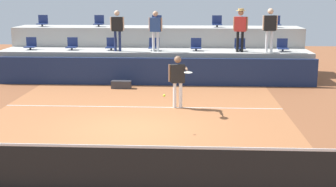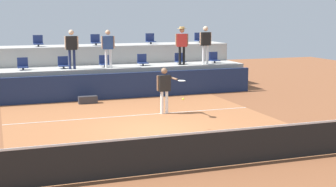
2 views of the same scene
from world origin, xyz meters
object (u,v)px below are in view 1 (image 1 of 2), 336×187
(stadium_chair_lower_far_left, at_px, (31,44))
(stadium_chair_lower_right, at_px, (240,46))
(stadium_chair_lower_mid_left, at_px, (111,45))
(stadium_chair_upper_right, at_px, (217,22))
(stadium_chair_lower_center, at_px, (154,45))
(spectator_leaning_on_rail, at_px, (270,26))
(stadium_chair_upper_far_right, at_px, (275,22))
(stadium_chair_lower_mid_right, at_px, (196,45))
(stadium_chair_lower_far_right, at_px, (283,46))
(stadium_chair_lower_left, at_px, (72,45))
(stadium_chair_upper_center, at_px, (157,22))
(equipment_bag, at_px, (121,85))
(tennis_ball, at_px, (164,96))
(stadium_chair_upper_far_left, at_px, (43,22))
(spectator_in_grey, at_px, (155,27))
(spectator_with_hat, at_px, (240,25))
(stadium_chair_upper_left, at_px, (99,22))
(spectator_in_white, at_px, (117,27))
(tennis_player, at_px, (178,77))

(stadium_chair_lower_far_left, relative_size, stadium_chair_lower_right, 1.00)
(stadium_chair_lower_mid_left, bearing_deg, stadium_chair_upper_right, 21.70)
(stadium_chair_lower_right, bearing_deg, stadium_chair_lower_far_left, 180.00)
(stadium_chair_lower_center, height_order, spectator_leaning_on_rail, spectator_leaning_on_rail)
(stadium_chair_lower_center, height_order, stadium_chair_upper_far_right, stadium_chair_upper_far_right)
(stadium_chair_lower_mid_right, distance_m, stadium_chair_lower_far_right, 3.58)
(stadium_chair_lower_left, height_order, stadium_chair_upper_center, stadium_chair_upper_center)
(stadium_chair_lower_center, xyz_separation_m, stadium_chair_upper_right, (2.71, 1.80, 0.85))
(stadium_chair_lower_mid_right, relative_size, equipment_bag, 0.68)
(stadium_chair_lower_left, distance_m, stadium_chair_upper_right, 6.52)
(stadium_chair_lower_left, xyz_separation_m, stadium_chair_upper_right, (6.21, 1.80, 0.85))
(stadium_chair_lower_mid_left, distance_m, tennis_ball, 7.94)
(stadium_chair_lower_far_right, height_order, stadium_chair_upper_far_left, stadium_chair_upper_far_left)
(stadium_chair_lower_mid_left, distance_m, spectator_in_grey, 2.09)
(stadium_chair_lower_far_left, xyz_separation_m, stadium_chair_lower_right, (8.87, 0.00, 0.00))
(spectator_in_grey, xyz_separation_m, spectator_with_hat, (3.45, -0.00, 0.09))
(stadium_chair_upper_center, relative_size, spectator_leaning_on_rail, 0.29)
(stadium_chair_lower_mid_right, distance_m, stadium_chair_upper_right, 2.21)
(equipment_bag, bearing_deg, stadium_chair_upper_left, 112.60)
(spectator_in_grey, bearing_deg, spectator_with_hat, -0.00)
(stadium_chair_lower_mid_right, distance_m, stadium_chair_upper_far_left, 7.35)
(stadium_chair_lower_left, xyz_separation_m, stadium_chair_lower_mid_left, (1.69, 0.00, 0.00))
(equipment_bag, bearing_deg, stadium_chair_lower_mid_right, 33.73)
(stadium_chair_lower_mid_left, bearing_deg, stadium_chair_lower_right, 0.00)
(spectator_in_white, distance_m, tennis_ball, 7.56)
(tennis_player, bearing_deg, stadium_chair_lower_far_right, 49.40)
(stadium_chair_upper_left, bearing_deg, stadium_chair_upper_far_left, 180.00)
(stadium_chair_lower_far_left, xyz_separation_m, stadium_chair_upper_left, (2.60, 1.80, 0.85))
(stadium_chair_upper_far_left, xyz_separation_m, stadium_chair_upper_right, (8.02, 0.00, 0.00))
(stadium_chair_upper_far_left, bearing_deg, stadium_chair_lower_mid_right, -14.28)
(stadium_chair_upper_left, relative_size, tennis_ball, 7.65)
(stadium_chair_upper_far_left, bearing_deg, stadium_chair_upper_left, 0.00)
(stadium_chair_lower_right, xyz_separation_m, tennis_ball, (-2.72, -7.46, -0.47))
(stadium_chair_upper_center, bearing_deg, spectator_in_white, -123.75)
(stadium_chair_upper_far_left, distance_m, stadium_chair_upper_right, 8.02)
(stadium_chair_lower_mid_right, xyz_separation_m, equipment_bag, (-2.89, -1.93, -1.31))
(stadium_chair_lower_far_right, bearing_deg, spectator_leaning_on_rail, -148.38)
(stadium_chair_lower_left, bearing_deg, spectator_with_hat, -3.12)
(stadium_chair_upper_left, bearing_deg, stadium_chair_upper_far_right, 0.00)
(spectator_in_white, distance_m, spectator_with_hat, 5.03)
(stadium_chair_lower_mid_left, distance_m, stadium_chair_lower_mid_right, 3.58)
(spectator_in_grey, relative_size, tennis_ball, 24.26)
(stadium_chair_lower_mid_left, xyz_separation_m, stadium_chair_upper_center, (1.79, 1.80, 0.85))
(stadium_chair_upper_right, relative_size, spectator_in_grey, 0.32)
(stadium_chair_lower_far_right, xyz_separation_m, stadium_chair_upper_left, (-8.03, 1.80, 0.85))
(stadium_chair_lower_center, xyz_separation_m, stadium_chair_lower_mid_right, (1.76, 0.00, 0.00))
(stadium_chair_upper_far_right, bearing_deg, spectator_with_hat, -129.29)
(stadium_chair_lower_left, xyz_separation_m, stadium_chair_upper_left, (0.81, 1.80, 0.85))
(stadium_chair_lower_mid_left, relative_size, stadium_chair_lower_far_right, 1.00)
(spectator_leaning_on_rail, bearing_deg, stadium_chair_upper_far_right, 74.54)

